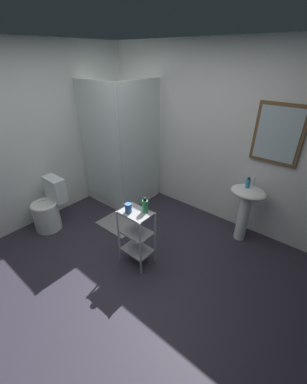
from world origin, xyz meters
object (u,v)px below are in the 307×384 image
shower_stall (123,176)px  toilet (49,209)px  storage_cart (137,233)px  rinse_cup (128,208)px  bath_mat (118,224)px  body_wash_bottle_green (145,206)px  hand_soap_bottle (248,183)px  pedestal_sink (246,203)px

shower_stall → toilet: shower_stall is taller
storage_cart → rinse_cup: (-0.06, -0.05, 0.36)m
bath_mat → body_wash_bottle_green: bearing=-18.1°
toilet → hand_soap_bottle: size_ratio=5.50×
storage_cart → body_wash_bottle_green: 0.40m
shower_stall → body_wash_bottle_green: bearing=-34.1°
storage_cart → hand_soap_bottle: bearing=58.4°
pedestal_sink → toilet: pedestal_sink is taller
storage_cart → hand_soap_bottle: 1.54m
body_wash_bottle_green → rinse_cup: 0.19m
shower_stall → rinse_cup: bearing=-40.9°
pedestal_sink → hand_soap_bottle: 0.29m
pedestal_sink → toilet: size_ratio=1.07×
storage_cart → toilet: bearing=-168.1°
storage_cart → hand_soap_bottle: size_ratio=5.36×
hand_soap_bottle → toilet: bearing=-145.2°
bath_mat → storage_cart: bearing=-24.8°
shower_stall → body_wash_bottle_green: (1.31, -0.89, 0.36)m
shower_stall → rinse_cup: (1.17, -1.01, 0.33)m
shower_stall → storage_cart: size_ratio=2.70×
shower_stall → toilet: size_ratio=2.63×
shower_stall → rinse_cup: shower_stall is taller
bath_mat → pedestal_sink: bearing=30.7°
toilet → storage_cart: toilet is taller
toilet → rinse_cup: bearing=10.5°
hand_soap_bottle → storage_cart: bearing=-121.6°
storage_cart → rinse_cup: bearing=-141.0°
pedestal_sink → bath_mat: size_ratio=1.35×
shower_stall → storage_cart: bearing=-37.9°
shower_stall → rinse_cup: size_ratio=18.24×
rinse_cup → pedestal_sink: bearing=56.7°
toilet → bath_mat: size_ratio=1.27×
storage_cart → rinse_cup: 0.37m
toilet → storage_cart: (1.49, 0.31, 0.12)m
toilet → hand_soap_bottle: hand_soap_bottle is taller
pedestal_sink → body_wash_bottle_green: body_wash_bottle_green is taller
toilet → bath_mat: toilet is taller
body_wash_bottle_green → pedestal_sink: bearing=58.5°
shower_stall → storage_cart: (1.23, -0.96, -0.03)m
storage_cart → hand_soap_bottle: (0.77, 1.26, 0.43)m
pedestal_sink → shower_stall: bearing=-171.5°
pedestal_sink → bath_mat: 1.89m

